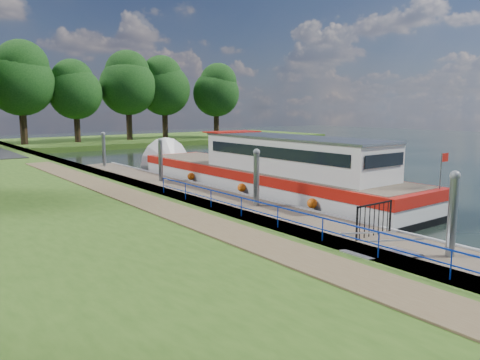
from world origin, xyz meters
TOP-DOWN VIEW (x-y plane):
  - ground at (0.00, 0.00)m, footprint 160.00×160.00m
  - bank_edge at (-2.55, 15.00)m, footprint 1.10×90.00m
  - far_bank at (12.00, 52.00)m, footprint 60.00×18.00m
  - footpath at (-4.40, 8.00)m, footprint 1.60×40.00m
  - blue_fence at (-2.75, 3.00)m, footprint 0.04×18.04m
  - pontoon at (0.00, 13.00)m, footprint 2.50×30.00m
  - mooring_piles at (0.00, 13.00)m, footprint 0.30×27.30m
  - gangway at (-1.85, 0.50)m, footprint 2.58×1.00m
  - gate_panel at (-0.00, 2.20)m, footprint 1.85×0.05m
  - barge at (3.60, 12.92)m, footprint 4.36×21.15m
  - horizon_trees at (-1.61, 48.68)m, footprint 54.38×10.03m

SIDE VIEW (x-z plane):
  - ground at x=0.00m, z-range 0.00..0.00m
  - pontoon at x=0.00m, z-range -0.10..0.46m
  - far_bank at x=12.00m, z-range 0.00..0.60m
  - bank_edge at x=-2.55m, z-range 0.00..0.78m
  - gangway at x=-1.85m, z-range 0.16..1.09m
  - footpath at x=-4.40m, z-range 0.78..0.83m
  - barge at x=3.60m, z-range -1.30..3.48m
  - gate_panel at x=0.00m, z-range 0.57..1.72m
  - mooring_piles at x=0.00m, z-range -0.50..3.05m
  - blue_fence at x=-2.75m, z-range 0.95..1.67m
  - horizon_trees at x=-1.61m, z-range 1.51..14.38m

